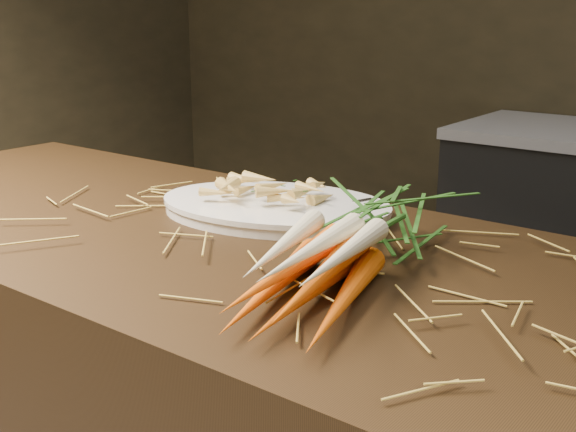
% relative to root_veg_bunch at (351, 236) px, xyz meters
% --- Properties ---
extents(straw_bedding, '(1.40, 0.60, 0.02)m').
position_rel_root_veg_bunch_xyz_m(straw_bedding, '(-0.02, 0.01, -0.04)').
color(straw_bedding, '#A68730').
rests_on(straw_bedding, main_counter).
extents(root_veg_bunch, '(0.29, 0.58, 0.10)m').
position_rel_root_veg_bunch_xyz_m(root_veg_bunch, '(0.00, 0.00, 0.00)').
color(root_veg_bunch, '#CD490B').
rests_on(root_veg_bunch, main_counter).
extents(serving_platter, '(0.49, 0.39, 0.02)m').
position_rel_root_veg_bunch_xyz_m(serving_platter, '(-0.26, 0.15, -0.04)').
color(serving_platter, white).
rests_on(serving_platter, main_counter).
extents(roasted_veg_heap, '(0.24, 0.20, 0.05)m').
position_rel_root_veg_bunch_xyz_m(roasted_veg_heap, '(-0.26, 0.15, -0.00)').
color(roasted_veg_heap, gold).
rests_on(roasted_veg_heap, serving_platter).
extents(serving_fork, '(0.07, 0.16, 0.00)m').
position_rel_root_veg_bunch_xyz_m(serving_fork, '(-0.11, 0.18, -0.03)').
color(serving_fork, silver).
rests_on(serving_fork, serving_platter).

